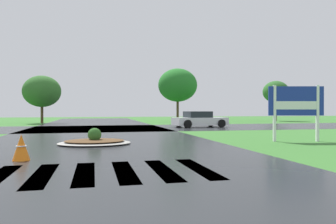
% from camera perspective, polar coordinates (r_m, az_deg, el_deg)
% --- Properties ---
extents(asphalt_roadway, '(10.26, 80.00, 0.01)m').
position_cam_1_polar(asphalt_roadway, '(13.72, -12.03, -5.59)').
color(asphalt_roadway, '#232628').
rests_on(asphalt_roadway, ground).
extents(asphalt_cross_road, '(90.00, 9.23, 0.01)m').
position_cam_1_polar(asphalt_cross_road, '(25.09, -12.50, -2.86)').
color(asphalt_cross_road, '#232628').
rests_on(asphalt_cross_road, ground).
extents(crosswalk_stripes, '(4.95, 2.85, 0.01)m').
position_cam_1_polar(crosswalk_stripes, '(7.62, -11.18, -10.45)').
color(crosswalk_stripes, white).
rests_on(crosswalk_stripes, ground).
extents(estate_billboard, '(2.43, 0.66, 2.54)m').
position_cam_1_polar(estate_billboard, '(15.59, 21.80, 1.34)').
color(estate_billboard, white).
rests_on(estate_billboard, ground).
extents(median_island, '(2.99, 2.39, 0.68)m').
position_cam_1_polar(median_island, '(13.70, -12.92, -5.08)').
color(median_island, '#9E9B93').
rests_on(median_island, ground).
extents(car_dark_suv, '(4.56, 2.55, 1.30)m').
position_cam_1_polar(car_dark_suv, '(26.54, 5.59, -1.38)').
color(car_dark_suv, silver).
rests_on(car_dark_suv, ground).
extents(traffic_cone, '(0.48, 0.48, 0.75)m').
position_cam_1_polar(traffic_cone, '(10.00, -24.63, -5.77)').
color(traffic_cone, orange).
rests_on(traffic_cone, ground).
extents(background_treeline, '(43.86, 4.94, 6.28)m').
position_cam_1_polar(background_treeline, '(36.42, -14.40, 4.06)').
color(background_treeline, '#4C3823').
rests_on(background_treeline, ground).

